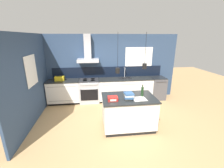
# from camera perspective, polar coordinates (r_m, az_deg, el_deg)

# --- Properties ---
(ground_plane) EXTENTS (16.00, 16.00, 0.00)m
(ground_plane) POSITION_cam_1_polar(r_m,az_deg,el_deg) (4.70, 1.22, -14.43)
(ground_plane) COLOR tan
(ground_plane) RESTS_ON ground
(wall_back) EXTENTS (5.60, 2.39, 2.60)m
(wall_back) POSITION_cam_1_polar(r_m,az_deg,el_deg) (6.08, -1.82, 6.73)
(wall_back) COLOR navy
(wall_back) RESTS_ON ground_plane
(wall_left) EXTENTS (0.08, 3.80, 2.60)m
(wall_left) POSITION_cam_1_polar(r_m,az_deg,el_deg) (5.14, -27.87, 2.15)
(wall_left) COLOR navy
(wall_left) RESTS_ON ground_plane
(counter_run_left) EXTENTS (1.21, 0.64, 0.91)m
(counter_run_left) POSITION_cam_1_polar(r_m,az_deg,el_deg) (6.11, -17.78, -2.76)
(counter_run_left) COLOR black
(counter_run_left) RESTS_ON ground_plane
(counter_run_sink) EXTENTS (2.15, 0.64, 1.32)m
(counter_run_sink) POSITION_cam_1_polar(r_m,az_deg,el_deg) (6.12, 5.03, -1.92)
(counter_run_sink) COLOR black
(counter_run_sink) RESTS_ON ground_plane
(oven_range) EXTENTS (0.75, 0.66, 0.91)m
(oven_range) POSITION_cam_1_polar(r_m,az_deg,el_deg) (5.99, -8.59, -2.55)
(oven_range) COLOR #B5B5BA
(oven_range) RESTS_ON ground_plane
(dishwasher) EXTENTS (0.58, 0.65, 0.91)m
(dishwasher) POSITION_cam_1_polar(r_m,az_deg,el_deg) (6.53, 16.78, -1.43)
(dishwasher) COLOR #4C4C51
(dishwasher) RESTS_ON ground_plane
(kitchen_island) EXTENTS (1.45, 0.98, 0.91)m
(kitchen_island) POSITION_cam_1_polar(r_m,az_deg,el_deg) (4.33, 6.20, -10.51)
(kitchen_island) COLOR black
(kitchen_island) RESTS_ON ground_plane
(bottle_on_island) EXTENTS (0.07, 0.07, 0.33)m
(bottle_on_island) POSITION_cam_1_polar(r_m,az_deg,el_deg) (4.20, 11.47, -2.83)
(bottle_on_island) COLOR #193319
(bottle_on_island) RESTS_ON kitchen_island
(book_stack) EXTENTS (0.28, 0.36, 0.15)m
(book_stack) POSITION_cam_1_polar(r_m,az_deg,el_deg) (4.03, 6.41, -4.42)
(book_stack) COLOR beige
(book_stack) RESTS_ON kitchen_island
(red_supply_box) EXTENTS (0.26, 0.22, 0.10)m
(red_supply_box) POSITION_cam_1_polar(r_m,az_deg,el_deg) (3.88, 0.28, -5.58)
(red_supply_box) COLOR red
(red_supply_box) RESTS_ON kitchen_island
(paper_pile) EXTENTS (0.37, 0.33, 0.01)m
(paper_pile) POSITION_cam_1_polar(r_m,az_deg,el_deg) (4.05, 10.38, -5.61)
(paper_pile) COLOR silver
(paper_pile) RESTS_ON kitchen_island
(yellow_toolbox) EXTENTS (0.34, 0.18, 0.19)m
(yellow_toolbox) POSITION_cam_1_polar(r_m,az_deg,el_deg) (5.98, -19.36, 1.98)
(yellow_toolbox) COLOR gold
(yellow_toolbox) RESTS_ON counter_run_left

